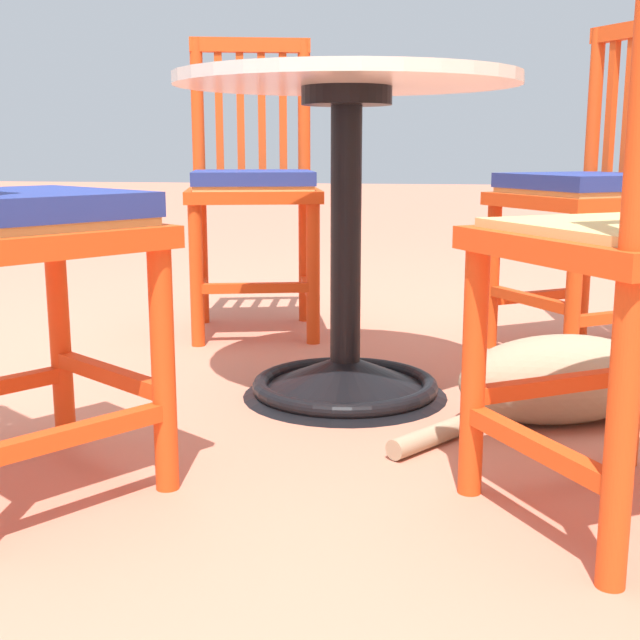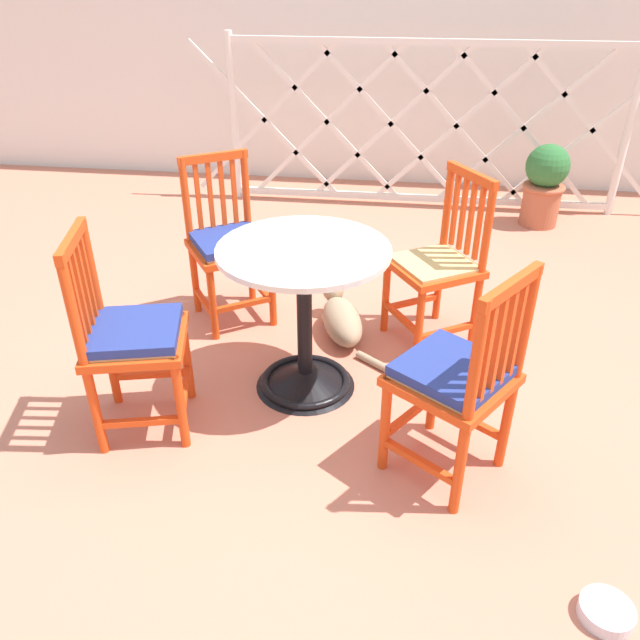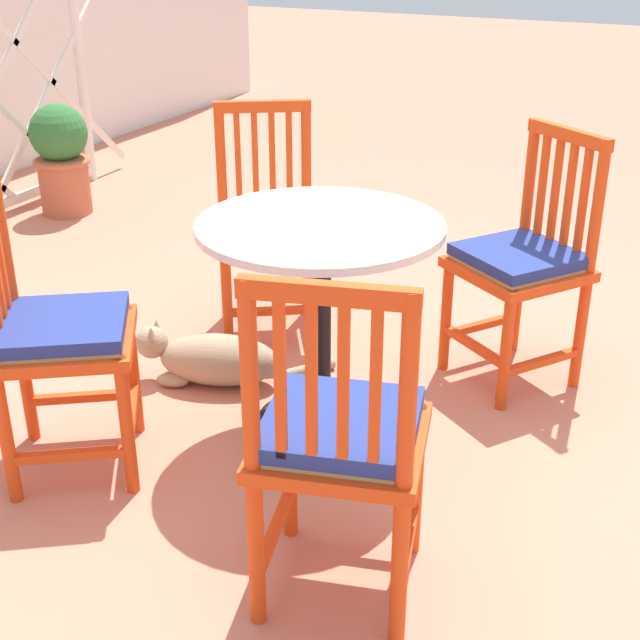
{
  "view_description": "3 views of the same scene",
  "coord_description": "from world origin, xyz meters",
  "px_view_note": "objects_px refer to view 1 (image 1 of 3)",
  "views": [
    {
      "loc": [
        1.77,
        0.36,
        0.57
      ],
      "look_at": [
        -0.17,
        0.05,
        0.17
      ],
      "focal_mm": 47.37,
      "sensor_mm": 36.0,
      "label": 1
    },
    {
      "loc": [
        0.28,
        -2.28,
        1.81
      ],
      "look_at": [
        -0.05,
        0.08,
        0.4
      ],
      "focal_mm": 34.69,
      "sensor_mm": 36.0,
      "label": 2
    },
    {
      "loc": [
        -2.4,
        -0.99,
        1.59
      ],
      "look_at": [
        -0.01,
        0.17,
        0.35
      ],
      "focal_mm": 49.52,
      "sensor_mm": 36.0,
      "label": 3
    }
  ],
  "objects_px": {
    "orange_chair_at_corner": "(253,189)",
    "cafe_table": "(346,276)",
    "tabby_cat": "(576,379)",
    "orange_chair_by_planter": "(591,195)"
  },
  "relations": [
    {
      "from": "cafe_table",
      "to": "orange_chair_at_corner",
      "type": "bearing_deg",
      "value": -150.71
    },
    {
      "from": "orange_chair_at_corner",
      "to": "cafe_table",
      "type": "bearing_deg",
      "value": 29.29
    },
    {
      "from": "orange_chair_by_planter",
      "to": "tabby_cat",
      "type": "height_order",
      "value": "orange_chair_by_planter"
    },
    {
      "from": "orange_chair_at_corner",
      "to": "tabby_cat",
      "type": "bearing_deg",
      "value": 48.29
    },
    {
      "from": "cafe_table",
      "to": "tabby_cat",
      "type": "distance_m",
      "value": 0.55
    },
    {
      "from": "orange_chair_by_planter",
      "to": "tabby_cat",
      "type": "bearing_deg",
      "value": -9.17
    },
    {
      "from": "orange_chair_by_planter",
      "to": "tabby_cat",
      "type": "distance_m",
      "value": 0.73
    },
    {
      "from": "orange_chair_by_planter",
      "to": "orange_chair_at_corner",
      "type": "distance_m",
      "value": 0.99
    },
    {
      "from": "cafe_table",
      "to": "tabby_cat",
      "type": "bearing_deg",
      "value": 76.83
    },
    {
      "from": "cafe_table",
      "to": "orange_chair_at_corner",
      "type": "distance_m",
      "value": 0.78
    }
  ]
}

